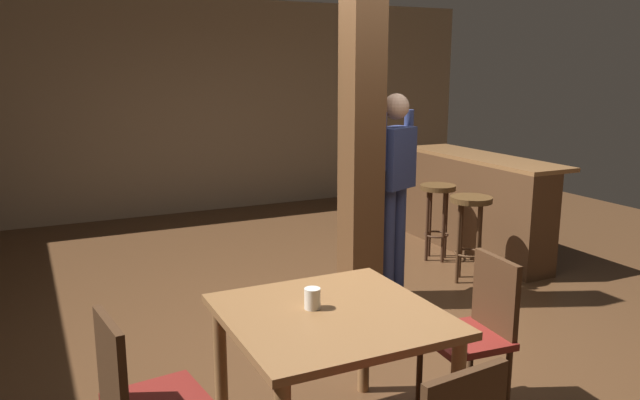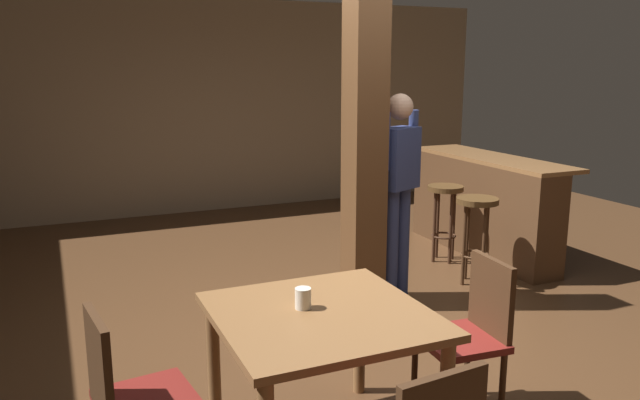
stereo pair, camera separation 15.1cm
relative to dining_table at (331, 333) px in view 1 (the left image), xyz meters
The scene contains 11 objects.
ground_plane 1.60m from the dining_table, 51.63° to the left, with size 10.80×10.80×0.00m, color #4C301C.
wall_back 5.77m from the dining_table, 80.86° to the left, with size 8.00×0.10×2.80m, color gray.
pillar 2.18m from the dining_table, 56.71° to the left, with size 0.28×0.28×2.80m, color brown.
dining_table is the anchor object (origin of this frame).
chair_west 0.94m from the dining_table, behind, with size 0.47×0.47×0.89m.
chair_east 0.91m from the dining_table, ahead, with size 0.45×0.45×0.89m.
napkin_cup 0.20m from the dining_table, 129.61° to the left, with size 0.08×0.08×0.11m, color silver.
standing_person 2.27m from the dining_table, 49.95° to the left, with size 0.46×0.32×1.72m.
bar_counter 3.83m from the dining_table, 40.40° to the left, with size 0.56×2.02×1.02m.
bar_stool_near 2.87m from the dining_table, 37.49° to the left, with size 0.37×0.37×0.79m.
bar_stool_mid 3.42m from the dining_table, 45.14° to the left, with size 0.35×0.35×0.77m.
Camera 1 is at (-2.21, -3.72, 1.93)m, focal length 35.00 mm.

